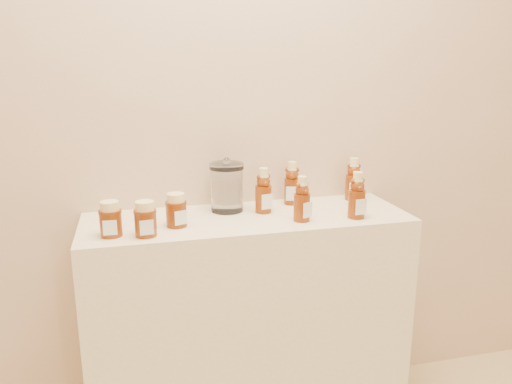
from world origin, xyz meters
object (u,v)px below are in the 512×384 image
object	(u,v)px
bear_bottle_front_left	(302,196)
honey_jar_left	(111,219)
display_table	(248,326)
glass_canister	(227,185)
bear_bottle_back_left	(263,187)

from	to	relation	value
bear_bottle_front_left	honey_jar_left	distance (m)	0.66
display_table	glass_canister	bearing A→B (deg)	121.89
bear_bottle_back_left	glass_canister	distance (m)	0.14
bear_bottle_front_left	honey_jar_left	world-z (taller)	bear_bottle_front_left
display_table	bear_bottle_front_left	bearing A→B (deg)	-28.26
bear_bottle_back_left	glass_canister	bearing A→B (deg)	146.66
bear_bottle_front_left	bear_bottle_back_left	bearing A→B (deg)	104.03
display_table	bear_bottle_front_left	world-z (taller)	bear_bottle_front_left
display_table	bear_bottle_front_left	size ratio (longest dim) A/B	6.48
display_table	glass_canister	world-z (taller)	glass_canister
honey_jar_left	display_table	bearing A→B (deg)	14.63
bear_bottle_back_left	bear_bottle_front_left	bearing A→B (deg)	-62.65
display_table	honey_jar_left	bearing A→B (deg)	-168.75
display_table	glass_canister	xyz separation A→B (m)	(-0.06, 0.09, 0.55)
glass_canister	bear_bottle_front_left	bearing A→B (deg)	-38.80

